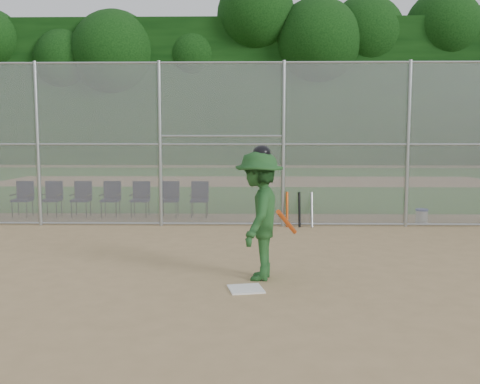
{
  "coord_description": "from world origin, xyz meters",
  "views": [
    {
      "loc": [
        0.21,
        -7.99,
        2.2
      ],
      "look_at": [
        0.0,
        2.5,
        1.1
      ],
      "focal_mm": 40.0,
      "sensor_mm": 36.0,
      "label": 1
    }
  ],
  "objects_px": {
    "water_cooler": "(422,217)",
    "batter_at_plate": "(259,215)",
    "chair_0": "(22,199)",
    "home_plate": "(246,289)"
  },
  "relations": [
    {
      "from": "water_cooler",
      "to": "chair_0",
      "type": "bearing_deg",
      "value": 173.76
    },
    {
      "from": "home_plate",
      "to": "batter_at_plate",
      "type": "bearing_deg",
      "value": 72.37
    },
    {
      "from": "home_plate",
      "to": "water_cooler",
      "type": "relative_size",
      "value": 1.21
    },
    {
      "from": "chair_0",
      "to": "home_plate",
      "type": "bearing_deg",
      "value": -48.11
    },
    {
      "from": "home_plate",
      "to": "water_cooler",
      "type": "bearing_deg",
      "value": 53.09
    },
    {
      "from": "batter_at_plate",
      "to": "chair_0",
      "type": "xyz_separation_m",
      "value": [
        -6.4,
        6.31,
        -0.52
      ]
    },
    {
      "from": "water_cooler",
      "to": "chair_0",
      "type": "height_order",
      "value": "chair_0"
    },
    {
      "from": "water_cooler",
      "to": "batter_at_plate",
      "type": "bearing_deg",
      "value": -128.76
    },
    {
      "from": "batter_at_plate",
      "to": "chair_0",
      "type": "relative_size",
      "value": 2.15
    },
    {
      "from": "home_plate",
      "to": "chair_0",
      "type": "relative_size",
      "value": 0.5
    }
  ]
}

